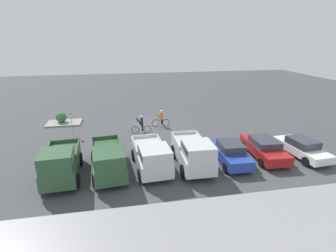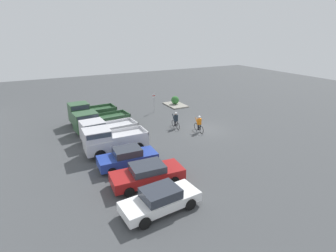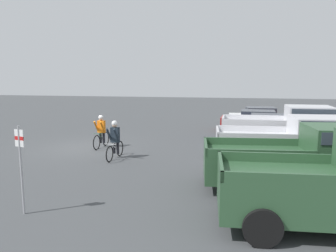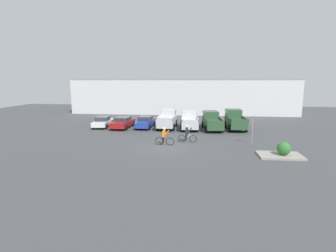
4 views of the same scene
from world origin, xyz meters
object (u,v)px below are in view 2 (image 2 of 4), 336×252
Objects in this scene: pickup_truck_3 at (89,112)px; cyclist_0 at (176,120)px; pickup_truck_0 at (111,140)px; cyclist_1 at (199,124)px; pickup_truck_1 at (105,130)px; fire_lane_sign at (154,101)px; shrub at (175,100)px; sedan_0 at (161,199)px; sedan_1 at (147,174)px; pickup_truck_2 at (97,121)px; sedan_2 at (128,158)px.

cyclist_0 is (-5.57, -7.60, -0.34)m from pickup_truck_3.
cyclist_1 is at bearing -85.35° from pickup_truck_0.
fire_lane_sign is at bearing -51.42° from pickup_truck_1.
shrub is (7.82, -11.57, -0.38)m from pickup_truck_1.
shrub is at bearing -48.06° from pickup_truck_0.
pickup_truck_1 is at bearing 124.04° from shrub.
sedan_0 is at bearing 147.33° from cyclist_0.
pickup_truck_3 is 2.07× the size of fire_lane_sign.
sedan_1 is 0.97× the size of pickup_truck_3.
pickup_truck_0 is at bearing 138.42° from fire_lane_sign.
cyclist_1 reaches higher than sedan_0.
shrub is (16.19, -11.00, -0.04)m from sedan_1.
fire_lane_sign is (3.35, -7.69, 0.36)m from pickup_truck_2.
sedan_1 is 0.95× the size of pickup_truck_0.
cyclist_1 is at bearing -67.67° from sedan_2.
pickup_truck_1 is at bearing -177.41° from pickup_truck_3.
sedan_2 is at bearing -0.44° from sedan_0.
shrub is at bearing -28.49° from cyclist_0.
shrub is (1.68, -3.88, -0.76)m from fire_lane_sign.
fire_lane_sign is at bearing -32.60° from sedan_2.
sedan_0 is 16.78m from pickup_truck_3.
pickup_truck_2 is (8.35, 0.21, 0.34)m from sedan_2.
sedan_0 is 0.83× the size of pickup_truck_2.
shrub is at bearing -40.33° from sedan_2.
sedan_0 is 13.96m from pickup_truck_2.
sedan_1 is at bearing 145.81° from shrub.
pickup_truck_2 is at bearing 113.52° from shrub.
cyclist_1 is (-4.81, -8.83, -0.25)m from pickup_truck_2.
fire_lane_sign is at bearing -86.14° from pickup_truck_3.
sedan_1 is at bearing 141.14° from cyclist_0.
fire_lane_sign is (8.90, -7.90, 0.27)m from pickup_truck_0.
cyclist_0 is at bearing -110.53° from pickup_truck_2.
pickup_truck_3 reaches higher than sedan_0.
pickup_truck_2 is 3.09× the size of cyclist_1.
pickup_truck_0 is at bearing -179.68° from pickup_truck_3.
cyclist_1 is (-7.63, -9.08, -0.38)m from pickup_truck_3.
sedan_1 is 2.61× the size of cyclist_0.
pickup_truck_1 is at bearing -179.96° from pickup_truck_2.
pickup_truck_2 is 2.33× the size of fire_lane_sign.
pickup_truck_0 is at bearing 8.34° from sedan_2.
sedan_1 is at bearing -172.46° from sedan_2.
pickup_truck_1 is 2.12× the size of fire_lane_sign.
pickup_truck_0 is (8.41, 0.37, 0.47)m from sedan_0.
pickup_truck_0 is 2.75× the size of cyclist_0.
fire_lane_sign is (6.13, -7.69, 0.38)m from pickup_truck_1.
cyclist_0 is at bearing 151.51° from shrub.
sedan_2 is 4.11× the size of shrub.
pickup_truck_0 reaches higher than sedan_2.
pickup_truck_0 is 2.12× the size of fire_lane_sign.
pickup_truck_2 is (5.55, -0.20, -0.08)m from pickup_truck_0.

